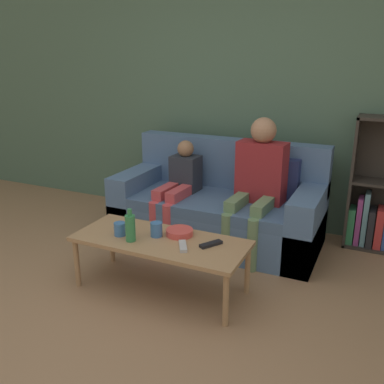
{
  "coord_description": "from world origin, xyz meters",
  "views": [
    {
      "loc": [
        1.38,
        -1.7,
        1.67
      ],
      "look_at": [
        0.01,
        1.23,
        0.62
      ],
      "focal_mm": 40.0,
      "sensor_mm": 36.0,
      "label": 1
    }
  ],
  "objects_px": {
    "cup_near": "(120,229)",
    "tv_remote_1": "(183,246)",
    "tv_remote_0": "(211,244)",
    "person_child": "(178,185)",
    "snack_bowl": "(180,232)",
    "coffee_table": "(160,244)",
    "bottle": "(130,227)",
    "person_adult": "(258,176)",
    "cup_far": "(156,229)",
    "couch": "(219,209)"
  },
  "relations": [
    {
      "from": "coffee_table",
      "to": "tv_remote_1",
      "type": "height_order",
      "value": "tv_remote_1"
    },
    {
      "from": "tv_remote_0",
      "to": "tv_remote_1",
      "type": "bearing_deg",
      "value": -112.94
    },
    {
      "from": "coffee_table",
      "to": "tv_remote_1",
      "type": "relative_size",
      "value": 7.35
    },
    {
      "from": "couch",
      "to": "snack_bowl",
      "type": "bearing_deg",
      "value": -87.56
    },
    {
      "from": "snack_bowl",
      "to": "bottle",
      "type": "distance_m",
      "value": 0.36
    },
    {
      "from": "snack_bowl",
      "to": "tv_remote_1",
      "type": "bearing_deg",
      "value": -57.3
    },
    {
      "from": "person_adult",
      "to": "snack_bowl",
      "type": "distance_m",
      "value": 0.93
    },
    {
      "from": "bottle",
      "to": "person_adult",
      "type": "bearing_deg",
      "value": 60.2
    },
    {
      "from": "cup_near",
      "to": "tv_remote_1",
      "type": "distance_m",
      "value": 0.51
    },
    {
      "from": "cup_near",
      "to": "tv_remote_1",
      "type": "xyz_separation_m",
      "value": [
        0.51,
        0.0,
        -0.04
      ]
    },
    {
      "from": "person_child",
      "to": "snack_bowl",
      "type": "xyz_separation_m",
      "value": [
        0.39,
        -0.77,
        -0.1
      ]
    },
    {
      "from": "snack_bowl",
      "to": "person_child",
      "type": "bearing_deg",
      "value": 117.19
    },
    {
      "from": "person_adult",
      "to": "bottle",
      "type": "relative_size",
      "value": 4.89
    },
    {
      "from": "person_adult",
      "to": "tv_remote_0",
      "type": "relative_size",
      "value": 6.88
    },
    {
      "from": "person_child",
      "to": "cup_near",
      "type": "bearing_deg",
      "value": -86.67
    },
    {
      "from": "person_child",
      "to": "bottle",
      "type": "distance_m",
      "value": 1.01
    },
    {
      "from": "coffee_table",
      "to": "cup_near",
      "type": "height_order",
      "value": "cup_near"
    },
    {
      "from": "person_adult",
      "to": "tv_remote_0",
      "type": "xyz_separation_m",
      "value": [
        -0.06,
        -0.89,
        -0.27
      ]
    },
    {
      "from": "person_child",
      "to": "cup_far",
      "type": "distance_m",
      "value": 0.89
    },
    {
      "from": "person_child",
      "to": "tv_remote_1",
      "type": "xyz_separation_m",
      "value": [
        0.51,
        -0.95,
        -0.11
      ]
    },
    {
      "from": "person_adult",
      "to": "bottle",
      "type": "distance_m",
      "value": 1.23
    },
    {
      "from": "person_child",
      "to": "tv_remote_0",
      "type": "relative_size",
      "value": 5.37
    },
    {
      "from": "tv_remote_1",
      "to": "snack_bowl",
      "type": "relative_size",
      "value": 0.86
    },
    {
      "from": "coffee_table",
      "to": "tv_remote_0",
      "type": "distance_m",
      "value": 0.38
    },
    {
      "from": "tv_remote_1",
      "to": "coffee_table",
      "type": "bearing_deg",
      "value": 134.17
    },
    {
      "from": "cup_near",
      "to": "snack_bowl",
      "type": "relative_size",
      "value": 0.49
    },
    {
      "from": "person_child",
      "to": "cup_near",
      "type": "height_order",
      "value": "person_child"
    },
    {
      "from": "person_adult",
      "to": "tv_remote_1",
      "type": "relative_size",
      "value": 6.8
    },
    {
      "from": "cup_near",
      "to": "tv_remote_0",
      "type": "height_order",
      "value": "cup_near"
    },
    {
      "from": "cup_near",
      "to": "bottle",
      "type": "bearing_deg",
      "value": -21.35
    },
    {
      "from": "person_adult",
      "to": "bottle",
      "type": "xyz_separation_m",
      "value": [
        -0.61,
        -1.06,
        -0.18
      ]
    },
    {
      "from": "bottle",
      "to": "cup_near",
      "type": "bearing_deg",
      "value": 158.65
    },
    {
      "from": "coffee_table",
      "to": "person_child",
      "type": "distance_m",
      "value": 0.95
    },
    {
      "from": "cup_far",
      "to": "tv_remote_0",
      "type": "xyz_separation_m",
      "value": [
        0.42,
        0.02,
        -0.04
      ]
    },
    {
      "from": "couch",
      "to": "tv_remote_0",
      "type": "bearing_deg",
      "value": -71.93
    },
    {
      "from": "couch",
      "to": "tv_remote_0",
      "type": "relative_size",
      "value": 10.92
    },
    {
      "from": "coffee_table",
      "to": "cup_far",
      "type": "xyz_separation_m",
      "value": [
        -0.05,
        0.03,
        0.09
      ]
    },
    {
      "from": "person_child",
      "to": "bottle",
      "type": "xyz_separation_m",
      "value": [
        0.12,
        -1.0,
        -0.02
      ]
    },
    {
      "from": "coffee_table",
      "to": "cup_far",
      "type": "relative_size",
      "value": 11.95
    },
    {
      "from": "person_adult",
      "to": "cup_far",
      "type": "relative_size",
      "value": 11.05
    },
    {
      "from": "tv_remote_1",
      "to": "snack_bowl",
      "type": "distance_m",
      "value": 0.22
    },
    {
      "from": "tv_remote_1",
      "to": "snack_bowl",
      "type": "bearing_deg",
      "value": 92.76
    },
    {
      "from": "person_child",
      "to": "cup_far",
      "type": "bearing_deg",
      "value": -70.34
    },
    {
      "from": "couch",
      "to": "person_child",
      "type": "distance_m",
      "value": 0.44
    },
    {
      "from": "couch",
      "to": "bottle",
      "type": "distance_m",
      "value": 1.17
    },
    {
      "from": "snack_bowl",
      "to": "cup_far",
      "type": "bearing_deg",
      "value": -148.44
    },
    {
      "from": "couch",
      "to": "coffee_table",
      "type": "bearing_deg",
      "value": -93.12
    },
    {
      "from": "cup_far",
      "to": "tv_remote_0",
      "type": "height_order",
      "value": "cup_far"
    },
    {
      "from": "person_adult",
      "to": "tv_remote_1",
      "type": "bearing_deg",
      "value": -98.44
    },
    {
      "from": "coffee_table",
      "to": "snack_bowl",
      "type": "relative_size",
      "value": 6.34
    }
  ]
}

